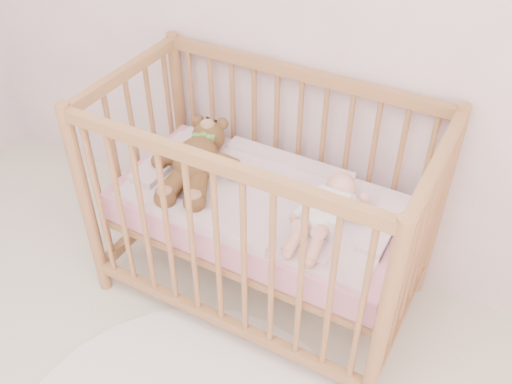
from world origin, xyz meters
The scene contains 5 objects.
crib centered at (-0.06, 1.60, 0.50)m, with size 1.36×0.76×1.00m, color #AC7F49, non-canonical shape.
mattress centered at (-0.06, 1.60, 0.49)m, with size 1.22×0.62×0.13m, color pink.
blanket centered at (-0.06, 1.60, 0.56)m, with size 1.10×0.58×0.06m, color pink, non-canonical shape.
baby centered at (0.23, 1.58, 0.64)m, with size 0.25×0.52×0.13m, color white, non-canonical shape.
teddy_bear centered at (-0.37, 1.58, 0.65)m, with size 0.41×0.59×0.16m, color brown, non-canonical shape.
Camera 1 is at (0.79, 0.00, 2.07)m, focal length 40.00 mm.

